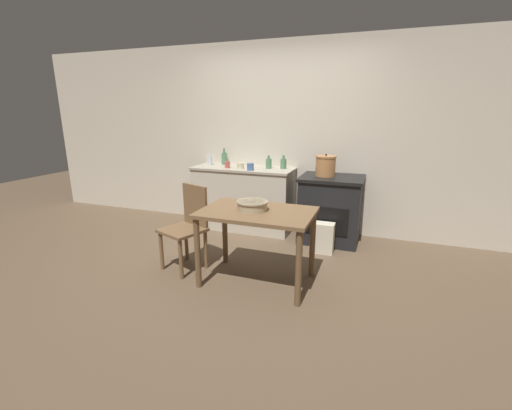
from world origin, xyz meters
The scene contains 16 objects.
ground_plane centered at (0.00, 0.00, 0.00)m, with size 14.00×14.00×0.00m, color brown.
wall_back centered at (0.00, 1.58, 1.27)m, with size 8.00×0.07×2.55m.
counter_cabinet centered at (-0.46, 1.29, 0.44)m, with size 1.41×0.55×0.88m.
stove centered at (0.78, 1.23, 0.43)m, with size 0.78×0.67×0.85m.
work_table centered at (0.27, -0.15, 0.62)m, with size 1.07×0.70×0.73m.
chair centered at (-0.53, -0.10, 0.48)m, with size 0.51×0.51×0.89m.
flour_sack centered at (0.78, 0.79, 0.18)m, with size 0.23×0.16×0.37m, color beige.
stock_pot centered at (0.68, 1.24, 0.98)m, with size 0.26×0.26×0.28m.
mixing_bowl_large centered at (0.23, -0.16, 0.78)m, with size 0.30×0.30×0.09m.
bottle_far_left centered at (-0.10, 1.34, 0.95)m, with size 0.08×0.08×0.18m.
bottle_left centered at (-0.82, 1.46, 0.97)m, with size 0.08×0.08×0.23m.
bottle_mid_left centered at (-1.01, 1.36, 0.95)m, with size 0.07×0.07×0.18m.
bottle_center_left centered at (0.09, 1.39, 0.95)m, with size 0.08×0.08×0.18m.
cup_center centered at (-0.65, 1.19, 0.93)m, with size 0.07×0.07×0.09m, color #B74C42.
cup_center_right centered at (-0.45, 1.19, 0.92)m, with size 0.09×0.09×0.08m, color beige.
cup_mid_right centered at (-0.28, 1.12, 0.93)m, with size 0.09×0.09×0.10m, color #4C6B99.
Camera 1 is at (1.33, -3.07, 1.65)m, focal length 24.00 mm.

